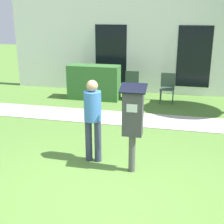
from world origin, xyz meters
TOP-DOWN VIEW (x-y plane):
  - ground_plane at (0.00, 0.00)m, footprint 40.00×40.00m
  - sidewalk at (0.00, 3.46)m, footprint 12.00×1.10m
  - building_facade at (0.00, 6.48)m, footprint 10.00×0.26m
  - parking_meter at (0.31, 0.71)m, footprint 0.44×0.31m
  - person_standing at (-0.48, 0.95)m, footprint 0.32×0.32m
  - outdoor_chair_left at (-0.51, 5.46)m, footprint 0.44×0.44m
  - outdoor_chair_middle at (0.64, 5.38)m, footprint 0.44×0.44m
  - hedge_row at (-1.69, 5.19)m, footprint 1.65×0.60m

SIDE VIEW (x-z plane):
  - ground_plane at x=0.00m, z-range 0.00..0.00m
  - sidewalk at x=0.00m, z-range 0.00..0.02m
  - outdoor_chair_left at x=-0.51m, z-range 0.08..0.98m
  - outdoor_chair_middle at x=0.64m, z-range 0.08..0.98m
  - hedge_row at x=-1.69m, z-range 0.00..1.10m
  - person_standing at x=-0.48m, z-range 0.14..1.72m
  - parking_meter at x=0.31m, z-range 0.22..1.81m
  - building_facade at x=0.00m, z-range 0.00..3.20m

